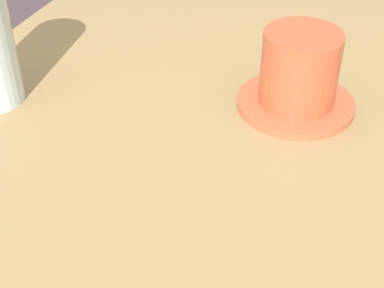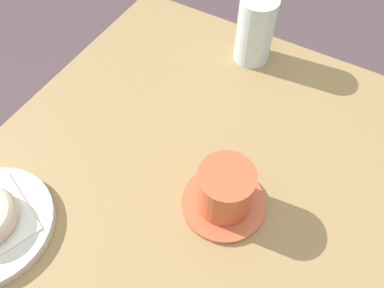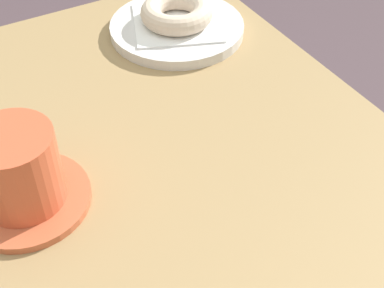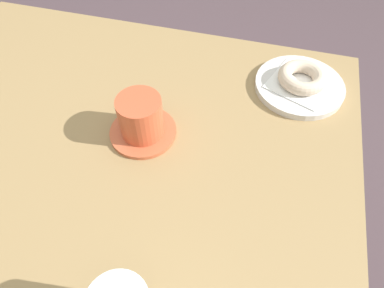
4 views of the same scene
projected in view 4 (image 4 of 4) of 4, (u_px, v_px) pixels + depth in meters
ground_plane at (145, 260)px, 1.27m from camera, size 6.00×6.00×0.00m
table at (114, 163)px, 0.76m from camera, size 1.00×0.78×0.72m
plate_sugar_ring at (299, 86)px, 0.77m from camera, size 0.20×0.20×0.02m
napkin_sugar_ring at (300, 83)px, 0.76m from camera, size 0.16×0.16×0.00m
donut_sugar_ring at (302, 77)px, 0.75m from camera, size 0.11×0.11×0.03m
coffee_cup at (141, 119)px, 0.66m from camera, size 0.13×0.13×0.09m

